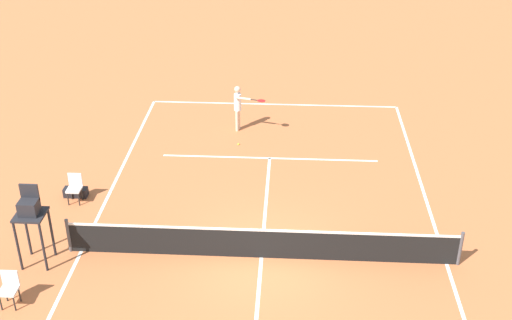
# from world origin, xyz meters

# --- Properties ---
(ground_plane) EXTENTS (60.00, 60.00, 0.00)m
(ground_plane) POSITION_xyz_m (0.00, 0.00, 0.00)
(ground_plane) COLOR #C66B3D
(court_lines) EXTENTS (10.45, 21.66, 0.01)m
(court_lines) POSITION_xyz_m (0.00, 0.00, 0.00)
(court_lines) COLOR white
(court_lines) RESTS_ON ground
(tennis_net) EXTENTS (11.05, 0.10, 1.07)m
(tennis_net) POSITION_xyz_m (0.00, 0.00, 0.50)
(tennis_net) COLOR #4C4C51
(tennis_net) RESTS_ON ground
(player_serving) EXTENTS (1.26, 0.82, 1.83)m
(player_serving) POSITION_xyz_m (1.29, -8.20, 1.10)
(player_serving) COLOR beige
(player_serving) RESTS_ON ground
(tennis_ball) EXTENTS (0.07, 0.07, 0.07)m
(tennis_ball) POSITION_xyz_m (1.21, -6.91, 0.03)
(tennis_ball) COLOR #CCE033
(tennis_ball) RESTS_ON ground
(umpire_chair) EXTENTS (0.80, 0.80, 2.41)m
(umpire_chair) POSITION_xyz_m (6.20, 0.55, 1.61)
(umpire_chair) COLOR #232328
(umpire_chair) RESTS_ON ground
(courtside_chair_near) EXTENTS (0.44, 0.46, 0.95)m
(courtside_chair_near) POSITION_xyz_m (6.28, 2.32, 0.53)
(courtside_chair_near) COLOR #262626
(courtside_chair_near) RESTS_ON ground
(courtside_chair_mid) EXTENTS (0.44, 0.46, 0.95)m
(courtside_chair_mid) POSITION_xyz_m (6.11, -2.66, 0.53)
(courtside_chair_mid) COLOR #262626
(courtside_chair_mid) RESTS_ON ground
(equipment_bag) EXTENTS (0.76, 0.32, 0.30)m
(equipment_bag) POSITION_xyz_m (6.21, -2.95, 0.15)
(equipment_bag) COLOR black
(equipment_bag) RESTS_ON ground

